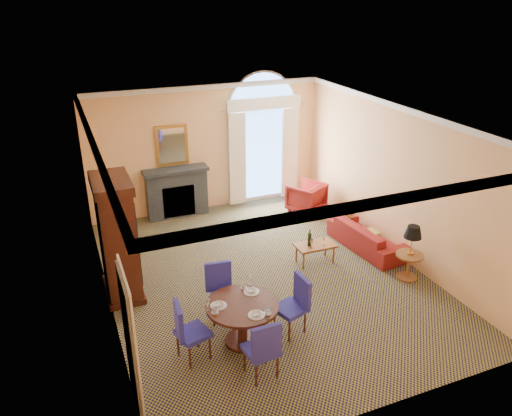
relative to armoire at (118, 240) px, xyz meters
name	(u,v)px	position (x,y,z in m)	size (l,w,h in m)	color
ground	(265,276)	(2.72, -0.52, -1.11)	(7.50, 7.50, 0.00)	#151239
room_envelope	(252,147)	(2.69, 0.15, 1.40)	(6.04, 7.52, 3.45)	#FFBD79
armoire	(118,240)	(0.00, 0.00, 0.00)	(0.66, 1.17, 2.30)	#38170C
dining_table	(242,314)	(1.58, -2.24, -0.57)	(1.18, 1.18, 0.94)	#38170C
dining_chair_north	(221,288)	(1.49, -1.44, -0.52)	(0.57, 0.57, 1.03)	#292698
dining_chair_south	(264,347)	(1.56, -3.14, -0.52)	(0.51, 0.51, 1.03)	#292698
dining_chair_east	(296,301)	(2.50, -2.29, -0.52)	(0.58, 0.58, 1.03)	#292698
dining_chair_west	(186,328)	(0.64, -2.30, -0.52)	(0.57, 0.57, 1.03)	#292698
sofa	(367,236)	(5.27, -0.27, -0.82)	(1.96, 0.77, 0.57)	maroon
armchair	(306,197)	(4.96, 2.05, -0.73)	(0.81, 0.83, 0.75)	maroon
coffee_table	(315,245)	(3.90, -0.39, -0.71)	(0.84, 0.47, 0.79)	brown
side_table	(411,246)	(5.32, -1.64, -0.38)	(0.54, 0.54, 1.13)	brown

